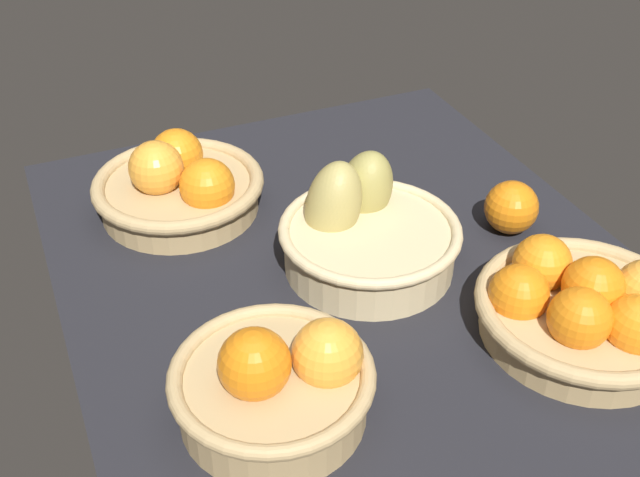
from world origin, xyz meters
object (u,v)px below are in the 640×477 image
(basket_center_pears, at_px, (364,232))
(basket_far_right, at_px, (584,308))
(basket_near_right, at_px, (277,383))
(basket_near_left, at_px, (179,185))
(loose_orange_front_gap, at_px, (511,207))

(basket_center_pears, xyz_separation_m, basket_far_right, (0.23, 0.17, -0.01))
(basket_center_pears, bearing_deg, basket_near_right, -44.21)
(basket_far_right, bearing_deg, basket_near_left, -140.77)
(basket_near_left, xyz_separation_m, basket_far_right, (0.44, 0.36, -0.00))
(basket_center_pears, distance_m, basket_near_right, 0.28)
(basket_center_pears, relative_size, loose_orange_front_gap, 3.24)
(basket_near_right, distance_m, basket_near_left, 0.41)
(basket_near_right, distance_m, loose_orange_front_gap, 0.45)
(basket_center_pears, distance_m, loose_orange_front_gap, 0.21)
(basket_near_left, relative_size, basket_far_right, 0.95)
(basket_near_right, height_order, loose_orange_front_gap, basket_near_right)
(basket_near_right, xyz_separation_m, basket_near_left, (-0.41, 0.01, -0.00))
(basket_near_left, relative_size, loose_orange_front_gap, 3.29)
(basket_far_right, bearing_deg, basket_near_right, -93.98)
(basket_near_right, xyz_separation_m, loose_orange_front_gap, (-0.18, 0.41, -0.01))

